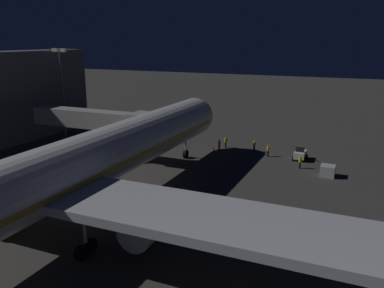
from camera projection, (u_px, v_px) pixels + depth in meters
ground_plane at (105, 208)px, 41.46m from camera, size 320.00×320.00×0.00m
airliner_at_gate at (43, 183)px, 32.90m from camera, size 54.49×68.83×18.01m
jet_bridge at (102, 120)px, 57.52m from camera, size 20.11×3.40×7.15m
apron_floodlight_mast at (62, 85)px, 70.18m from camera, size 2.90×0.50×15.30m
pushback_tug at (300, 154)px, 57.90m from camera, size 1.86×2.74×1.95m
baggage_container_mid_row at (328, 171)px, 50.94m from camera, size 1.76×1.82×1.41m
ground_crew_near_nose_gear at (254, 145)px, 61.83m from camera, size 0.40×0.40×1.87m
ground_crew_by_belt_loader at (219, 145)px, 62.49m from camera, size 0.40×0.40×1.81m
ground_crew_under_port_wing at (300, 161)px, 53.94m from camera, size 0.40×0.40×1.79m
ground_crew_by_tug at (268, 150)px, 59.40m from camera, size 0.40×0.40×1.78m
ground_crew_walking_aft at (226, 142)px, 64.19m from camera, size 0.40×0.40×1.81m
traffic_cone_nose_port at (213, 149)px, 62.88m from camera, size 0.36×0.36×0.55m
traffic_cone_nose_starboard at (188, 146)px, 64.60m from camera, size 0.36×0.36×0.55m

